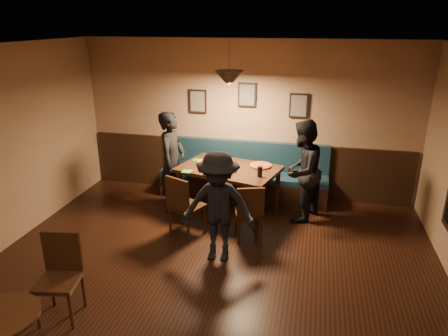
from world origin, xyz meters
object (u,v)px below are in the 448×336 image
(tabasco_bottle, at_px, (260,168))
(dining_table, at_px, (229,191))
(chair_near_left, at_px, (187,205))
(diner_right, at_px, (302,171))
(soda_glass, at_px, (260,171))
(cafe_chair_far, at_px, (58,280))
(diner_front, at_px, (218,207))
(diner_left, at_px, (173,162))
(booth_bench, at_px, (243,172))
(chair_near_right, at_px, (249,211))

(tabasco_bottle, bearing_deg, dining_table, 175.38)
(chair_near_left, bearing_deg, diner_right, 53.87)
(chair_near_left, height_order, soda_glass, soda_glass)
(diner_right, relative_size, cafe_chair_far, 1.74)
(diner_front, bearing_deg, soda_glass, 67.14)
(diner_right, bearing_deg, diner_left, -65.11)
(booth_bench, height_order, diner_front, diner_front)
(dining_table, relative_size, chair_near_left, 1.60)
(tabasco_bottle, bearing_deg, chair_near_right, -95.22)
(soda_glass, distance_m, cafe_chair_far, 3.18)
(dining_table, distance_m, diner_front, 1.40)
(booth_bench, xyz_separation_m, diner_left, (-1.08, -0.69, 0.35))
(diner_front, distance_m, soda_glass, 1.14)
(diner_front, height_order, cafe_chair_far, diner_front)
(soda_glass, relative_size, cafe_chair_far, 0.18)
(soda_glass, height_order, tabasco_bottle, soda_glass)
(diner_right, distance_m, diner_front, 1.77)
(cafe_chair_far, bearing_deg, diner_right, -138.89)
(chair_near_right, height_order, diner_left, diner_left)
(chair_near_left, distance_m, chair_near_right, 0.92)
(dining_table, distance_m, diner_left, 1.06)
(diner_right, bearing_deg, dining_table, -62.26)
(chair_near_right, relative_size, soda_glass, 5.28)
(chair_near_right, xyz_separation_m, soda_glass, (0.09, 0.43, 0.48))
(chair_near_right, height_order, cafe_chair_far, cafe_chair_far)
(chair_near_left, distance_m, soda_glass, 1.21)
(chair_near_right, relative_size, diner_right, 0.53)
(diner_front, bearing_deg, dining_table, 94.04)
(diner_left, bearing_deg, diner_right, -84.28)
(diner_left, relative_size, diner_right, 1.03)
(dining_table, relative_size, diner_right, 0.94)
(diner_front, relative_size, soda_glass, 9.19)
(soda_glass, height_order, cafe_chair_far, soda_glass)
(dining_table, xyz_separation_m, cafe_chair_far, (-1.25, -2.89, 0.06))
(chair_near_right, bearing_deg, chair_near_left, 168.30)
(dining_table, xyz_separation_m, tabasco_bottle, (0.52, -0.04, 0.47))
(chair_near_left, height_order, cafe_chair_far, chair_near_left)
(booth_bench, xyz_separation_m, dining_table, (-0.11, -0.71, -0.08))
(dining_table, height_order, diner_front, diner_front)
(diner_right, distance_m, soda_glass, 0.74)
(soda_glass, bearing_deg, cafe_chair_far, -124.65)
(booth_bench, distance_m, chair_near_left, 1.63)
(dining_table, xyz_separation_m, diner_front, (0.15, -1.35, 0.35))
(diner_right, bearing_deg, diner_front, -12.27)
(cafe_chair_far, bearing_deg, dining_table, -123.36)
(diner_right, bearing_deg, cafe_chair_far, -16.13)
(booth_bench, distance_m, cafe_chair_far, 3.85)
(chair_near_right, bearing_deg, cafe_chair_far, -145.51)
(booth_bench, distance_m, dining_table, 0.72)
(soda_glass, relative_size, tabasco_bottle, 1.57)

